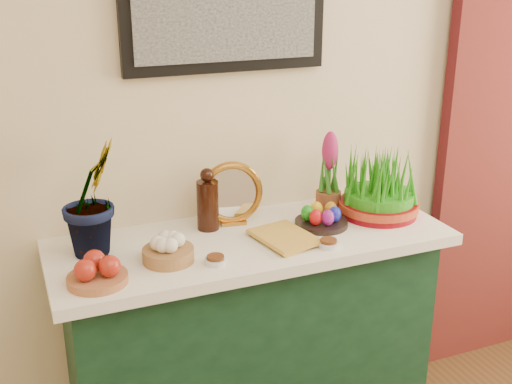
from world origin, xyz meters
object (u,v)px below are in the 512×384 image
hyacinth_green (90,179)px  book (264,242)px  wheatgrass_sabzeh (380,187)px  sideboard (251,349)px  mirror (232,194)px

hyacinth_green → book: 0.61m
hyacinth_green → wheatgrass_sabzeh: size_ratio=1.68×
hyacinth_green → wheatgrass_sabzeh: (1.05, -0.07, -0.15)m
sideboard → hyacinth_green: bearing=172.3°
sideboard → mirror: mirror is taller
book → wheatgrass_sabzeh: size_ratio=0.76×
hyacinth_green → book: bearing=-61.1°
hyacinth_green → wheatgrass_sabzeh: 1.06m
mirror → book: bearing=-83.6°
mirror → hyacinth_green: bearing=-172.6°
mirror → book: (0.03, -0.24, -0.10)m
sideboard → mirror: bearing=98.4°
sideboard → book: (0.01, -0.10, 0.48)m
sideboard → wheatgrass_sabzeh: (0.52, 0.00, 0.57)m
book → wheatgrass_sabzeh: bearing=1.0°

